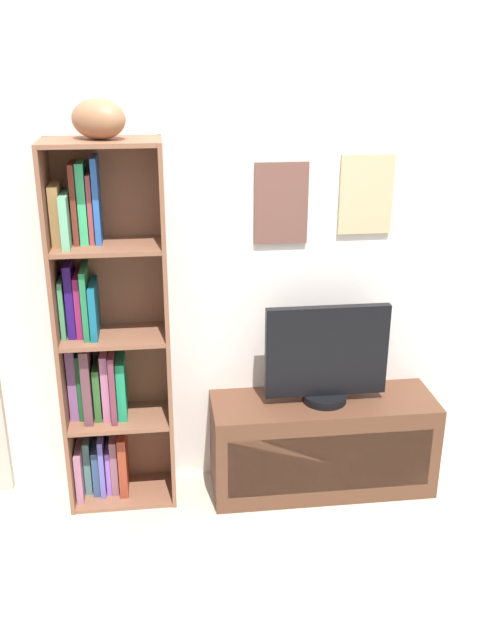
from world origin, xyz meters
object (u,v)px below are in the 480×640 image
television (327,357)px  tv_stand (322,444)px  football (98,119)px  bookshelf (103,345)px

television → tv_stand: bearing=-90.0°
football → television: (1.02, -0.04, -1.13)m
football → bookshelf: bearing=149.3°
tv_stand → television: size_ratio=1.86×
bookshelf → television: bearing=-4.1°
tv_stand → bookshelf: bearing=175.8°
bookshelf → football: (0.06, -0.04, 1.04)m
television → football: bearing=177.6°
bookshelf → tv_stand: bearing=-4.2°
football → television: bearing=-2.4°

